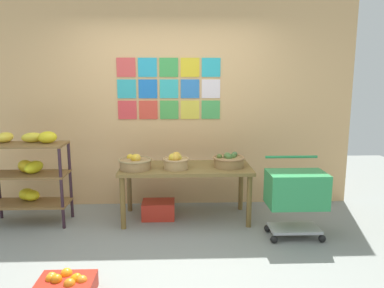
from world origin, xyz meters
The scene contains 10 objects.
ground centered at (0.00, 0.00, 0.00)m, with size 9.19×9.19×0.00m, color gray.
back_wall_with_art centered at (0.00, 1.62, 1.49)m, with size 4.84×0.07×2.98m.
banana_shelf_unit centered at (-1.68, 0.98, 0.65)m, with size 0.91×0.42×1.11m.
display_table centered at (0.17, 1.03, 0.58)m, with size 1.57×0.70×0.66m.
fruit_basket_left centered at (0.05, 0.93, 0.75)m, with size 0.32×0.32×0.20m.
fruit_basket_back_left centered at (0.69, 1.00, 0.74)m, with size 0.38×0.38×0.18m.
fruit_basket_back_right centered at (-0.42, 0.93, 0.74)m, with size 0.39×0.39×0.18m.
produce_crate_under_table centered at (-0.17, 1.06, 0.11)m, with size 0.40×0.30×0.21m, color red.
orange_crate_foreground centered at (-0.82, -0.58, 0.08)m, with size 0.45×0.32×0.20m.
shopping_cart centered at (1.34, 0.45, 0.51)m, with size 0.61×0.43×0.86m.
Camera 1 is at (0.09, -3.29, 1.73)m, focal length 34.41 mm.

